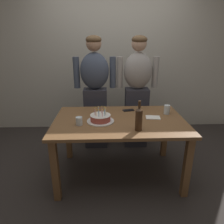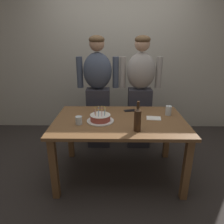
{
  "view_description": "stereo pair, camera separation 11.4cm",
  "coord_description": "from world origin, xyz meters",
  "px_view_note": "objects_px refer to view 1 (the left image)",
  "views": [
    {
      "loc": [
        -0.17,
        -2.18,
        1.62
      ],
      "look_at": [
        -0.09,
        -0.02,
        0.84
      ],
      "focal_mm": 32.75,
      "sensor_mm": 36.0,
      "label": 1
    },
    {
      "loc": [
        -0.06,
        -2.18,
        1.62
      ],
      "look_at": [
        -0.09,
        -0.02,
        0.84
      ],
      "focal_mm": 32.75,
      "sensor_mm": 36.0,
      "label": 2
    }
  ],
  "objects_px": {
    "water_glass_near": "(167,110)",
    "person_woman_cardigan": "(137,92)",
    "birthday_cake": "(100,118)",
    "person_man_bearded": "(95,92)",
    "napkin_stack": "(153,117)",
    "cell_phone": "(128,110)",
    "water_glass_far": "(79,121)",
    "wine_bottle": "(139,118)"
  },
  "relations": [
    {
      "from": "cell_phone",
      "to": "napkin_stack",
      "type": "distance_m",
      "value": 0.37
    },
    {
      "from": "cell_phone",
      "to": "person_man_bearded",
      "type": "height_order",
      "value": "person_man_bearded"
    },
    {
      "from": "water_glass_far",
      "to": "cell_phone",
      "type": "bearing_deg",
      "value": 37.08
    },
    {
      "from": "water_glass_far",
      "to": "wine_bottle",
      "type": "distance_m",
      "value": 0.64
    },
    {
      "from": "birthday_cake",
      "to": "person_man_bearded",
      "type": "height_order",
      "value": "person_man_bearded"
    },
    {
      "from": "wine_bottle",
      "to": "person_man_bearded",
      "type": "xyz_separation_m",
      "value": [
        -0.48,
        1.05,
        0.01
      ]
    },
    {
      "from": "water_glass_near",
      "to": "cell_phone",
      "type": "bearing_deg",
      "value": 162.74
    },
    {
      "from": "water_glass_far",
      "to": "person_man_bearded",
      "type": "relative_size",
      "value": 0.05
    },
    {
      "from": "birthday_cake",
      "to": "wine_bottle",
      "type": "xyz_separation_m",
      "value": [
        0.39,
        -0.24,
        0.09
      ]
    },
    {
      "from": "birthday_cake",
      "to": "water_glass_far",
      "type": "relative_size",
      "value": 3.41
    },
    {
      "from": "water_glass_far",
      "to": "person_woman_cardigan",
      "type": "distance_m",
      "value": 1.18
    },
    {
      "from": "person_woman_cardigan",
      "to": "cell_phone",
      "type": "bearing_deg",
      "value": 68.7
    },
    {
      "from": "birthday_cake",
      "to": "water_glass_near",
      "type": "bearing_deg",
      "value": 14.76
    },
    {
      "from": "birthday_cake",
      "to": "person_woman_cardigan",
      "type": "xyz_separation_m",
      "value": [
        0.53,
        0.81,
        0.1
      ]
    },
    {
      "from": "cell_phone",
      "to": "birthday_cake",
      "type": "bearing_deg",
      "value": -147.51
    },
    {
      "from": "water_glass_near",
      "to": "person_woman_cardigan",
      "type": "height_order",
      "value": "person_woman_cardigan"
    },
    {
      "from": "person_man_bearded",
      "to": "person_woman_cardigan",
      "type": "distance_m",
      "value": 0.62
    },
    {
      "from": "person_man_bearded",
      "to": "water_glass_near",
      "type": "bearing_deg",
      "value": 146.36
    },
    {
      "from": "water_glass_near",
      "to": "person_man_bearded",
      "type": "xyz_separation_m",
      "value": [
        -0.9,
        0.6,
        0.08
      ]
    },
    {
      "from": "birthday_cake",
      "to": "cell_phone",
      "type": "bearing_deg",
      "value": 45.03
    },
    {
      "from": "water_glass_far",
      "to": "cell_phone",
      "type": "distance_m",
      "value": 0.73
    },
    {
      "from": "water_glass_far",
      "to": "water_glass_near",
      "type": "bearing_deg",
      "value": 16.02
    },
    {
      "from": "birthday_cake",
      "to": "person_woman_cardigan",
      "type": "bearing_deg",
      "value": 56.71
    },
    {
      "from": "water_glass_near",
      "to": "napkin_stack",
      "type": "height_order",
      "value": "water_glass_near"
    },
    {
      "from": "cell_phone",
      "to": "napkin_stack",
      "type": "relative_size",
      "value": 0.88
    },
    {
      "from": "water_glass_near",
      "to": "person_woman_cardigan",
      "type": "relative_size",
      "value": 0.07
    },
    {
      "from": "cell_phone",
      "to": "napkin_stack",
      "type": "height_order",
      "value": "same"
    },
    {
      "from": "cell_phone",
      "to": "person_woman_cardigan",
      "type": "distance_m",
      "value": 0.51
    },
    {
      "from": "person_man_bearded",
      "to": "napkin_stack",
      "type": "bearing_deg",
      "value": 134.27
    },
    {
      "from": "person_woman_cardigan",
      "to": "napkin_stack",
      "type": "bearing_deg",
      "value": 96.48
    },
    {
      "from": "person_man_bearded",
      "to": "cell_phone",
      "type": "bearing_deg",
      "value": 134.13
    },
    {
      "from": "wine_bottle",
      "to": "napkin_stack",
      "type": "bearing_deg",
      "value": 55.59
    },
    {
      "from": "water_glass_far",
      "to": "wine_bottle",
      "type": "relative_size",
      "value": 0.29
    },
    {
      "from": "birthday_cake",
      "to": "person_woman_cardigan",
      "type": "distance_m",
      "value": 0.98
    },
    {
      "from": "person_woman_cardigan",
      "to": "water_glass_far",
      "type": "bearing_deg",
      "value": 49.7
    },
    {
      "from": "birthday_cake",
      "to": "water_glass_far",
      "type": "height_order",
      "value": "birthday_cake"
    },
    {
      "from": "water_glass_far",
      "to": "napkin_stack",
      "type": "relative_size",
      "value": 0.54
    },
    {
      "from": "napkin_stack",
      "to": "person_woman_cardigan",
      "type": "relative_size",
      "value": 0.1
    },
    {
      "from": "birthday_cake",
      "to": "wine_bottle",
      "type": "distance_m",
      "value": 0.46
    },
    {
      "from": "water_glass_near",
      "to": "water_glass_far",
      "type": "relative_size",
      "value": 1.27
    },
    {
      "from": "birthday_cake",
      "to": "wine_bottle",
      "type": "height_order",
      "value": "wine_bottle"
    },
    {
      "from": "napkin_stack",
      "to": "water_glass_far",
      "type": "bearing_deg",
      "value": -168.21
    }
  ]
}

